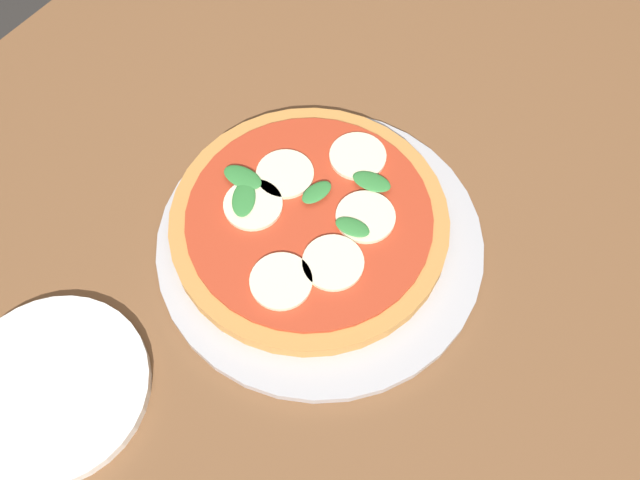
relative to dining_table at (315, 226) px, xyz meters
The scene contains 5 objects.
ground_plane 0.64m from the dining_table, ahead, with size 6.00×6.00×0.00m, color #2D2B28.
dining_table is the anchor object (origin of this frame).
serving_tray 0.12m from the dining_table, 139.47° to the right, with size 0.36×0.36×0.01m, color #B2B2B7.
pizza 0.12m from the dining_table, 150.06° to the right, with size 0.31×0.31×0.03m.
plate_white 0.37m from the dining_table, 168.48° to the left, with size 0.19×0.19×0.01m, color white.
Camera 1 is at (-0.35, -0.26, 1.40)m, focal length 38.41 mm.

